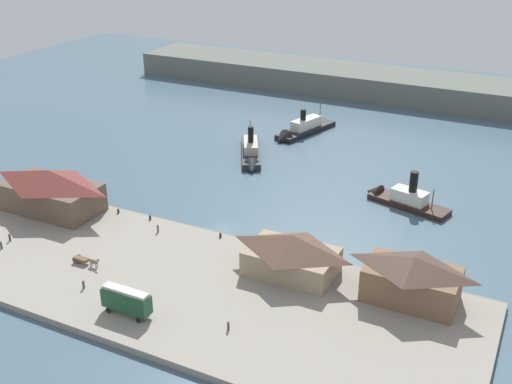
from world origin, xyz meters
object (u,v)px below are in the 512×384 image
(street_tram, at_px, (126,300))
(ferry_approaching_west, at_px, (300,130))
(ferry_shed_east_terminal, at_px, (412,278))
(ferry_near_quay, at_px, (400,198))
(mooring_post_center_west, at_px, (220,235))
(mooring_post_west, at_px, (118,211))
(horse_cart, at_px, (86,260))
(pedestrian_walking_west, at_px, (158,228))
(pedestrian_near_east_shed, at_px, (1,245))
(pedestrian_near_west_shed, at_px, (10,237))
(pedestrian_at_waters_edge, at_px, (83,284))
(ferry_shed_central_terminal, at_px, (51,190))
(ferry_shed_customs_shed, at_px, (292,254))
(pedestrian_by_tram, at_px, (228,326))
(ferry_departing_north, at_px, (251,153))
(mooring_post_center_east, at_px, (150,218))

(street_tram, height_order, ferry_approaching_west, ferry_approaching_west)
(ferry_shed_east_terminal, bearing_deg, ferry_near_quay, 106.95)
(mooring_post_center_west, relative_size, mooring_post_west, 1.00)
(horse_cart, xyz_separation_m, ferry_near_quay, (43.31, 52.37, -0.67))
(ferry_approaching_west, bearing_deg, pedestrian_walking_west, -91.37)
(mooring_post_west, bearing_deg, horse_cart, -67.91)
(mooring_post_center_west, distance_m, ferry_near_quay, 42.30)
(pedestrian_near_east_shed, distance_m, mooring_post_west, 24.15)
(pedestrian_near_west_shed, xyz_separation_m, pedestrian_at_waters_edge, (23.64, -6.44, -0.01))
(ferry_shed_central_terminal, height_order, pedestrian_walking_west, ferry_shed_central_terminal)
(ferry_shed_central_terminal, bearing_deg, pedestrian_near_east_shed, -80.41)
(street_tram, distance_m, ferry_near_quay, 67.08)
(ferry_approaching_west, bearing_deg, pedestrian_near_west_shed, -106.60)
(ferry_shed_customs_shed, height_order, ferry_near_quay, ferry_shed_customs_shed)
(ferry_shed_customs_shed, bearing_deg, ferry_near_quay, 76.36)
(ferry_shed_east_terminal, height_order, pedestrian_at_waters_edge, ferry_shed_east_terminal)
(ferry_shed_central_terminal, height_order, horse_cart, ferry_shed_central_terminal)
(horse_cart, distance_m, ferry_near_quay, 67.96)
(pedestrian_by_tram, height_order, ferry_near_quay, ferry_near_quay)
(horse_cart, bearing_deg, pedestrian_near_east_shed, -171.72)
(ferry_shed_central_terminal, bearing_deg, ferry_approaching_west, 68.86)
(pedestrian_by_tram, bearing_deg, street_tram, -167.77)
(pedestrian_near_west_shed, xyz_separation_m, pedestrian_walking_west, (23.41, 15.70, 0.02))
(pedestrian_by_tram, relative_size, ferry_departing_north, 0.07)
(ferry_shed_central_terminal, height_order, ferry_departing_north, ferry_shed_central_terminal)
(ferry_shed_central_terminal, xyz_separation_m, street_tram, (36.69, -23.06, -1.98))
(ferry_shed_central_terminal, relative_size, ferry_shed_customs_shed, 1.32)
(ferry_shed_customs_shed, relative_size, ferry_approaching_west, 0.66)
(ferry_near_quay, xyz_separation_m, ferry_approaching_west, (-37.23, 31.93, -0.07))
(pedestrian_by_tram, xyz_separation_m, pedestrian_at_waters_edge, (-27.27, -0.95, 0.01))
(ferry_shed_east_terminal, xyz_separation_m, pedestrian_near_east_shed, (-72.76, -17.78, -3.29))
(pedestrian_walking_west, height_order, mooring_post_center_west, pedestrian_walking_west)
(pedestrian_near_west_shed, xyz_separation_m, mooring_post_center_west, (35.51, 19.33, -0.30))
(pedestrian_walking_west, distance_m, ferry_near_quay, 53.24)
(pedestrian_walking_west, distance_m, mooring_post_west, 12.65)
(ferry_shed_central_terminal, xyz_separation_m, pedestrian_by_tram, (52.92, -19.54, -3.88))
(ferry_shed_customs_shed, distance_m, ferry_approaching_west, 75.75)
(ferry_approaching_west, bearing_deg, ferry_departing_north, -100.76)
(ferry_shed_central_terminal, xyz_separation_m, pedestrian_walking_west, (25.42, 1.65, -3.83))
(horse_cart, bearing_deg, ferry_approaching_west, 85.88)
(pedestrian_near_west_shed, relative_size, pedestrian_walking_west, 0.97)
(street_tram, height_order, horse_cart, street_tram)
(pedestrian_walking_west, height_order, mooring_post_center_east, pedestrian_walking_west)
(mooring_post_center_east, bearing_deg, street_tram, -60.94)
(street_tram, xyz_separation_m, pedestrian_near_west_shed, (-34.69, 9.01, -1.88))
(pedestrian_near_west_shed, distance_m, pedestrian_by_tram, 51.21)
(pedestrian_walking_west, bearing_deg, pedestrian_at_waters_edge, -89.40)
(ferry_near_quay, bearing_deg, pedestrian_near_east_shed, -138.15)
(pedestrian_walking_west, bearing_deg, mooring_post_center_west, 16.69)
(ferry_approaching_west, bearing_deg, mooring_post_center_east, -95.44)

